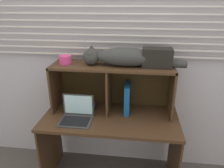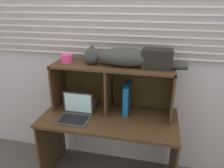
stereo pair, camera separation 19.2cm
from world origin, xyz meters
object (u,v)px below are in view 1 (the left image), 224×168
(laptop, at_px, (77,115))
(book_stack, at_px, (86,106))
(cat, at_px, (122,57))
(binder_upright, at_px, (127,98))
(storage_box, at_px, (157,58))
(small_basket, at_px, (65,60))

(laptop, relative_size, book_stack, 1.40)
(cat, height_order, book_stack, cat)
(cat, bearing_deg, binder_upright, -0.00)
(cat, height_order, storage_box, cat)
(laptop, bearing_deg, small_basket, 123.35)
(cat, height_order, binder_upright, cat)
(book_stack, bearing_deg, small_basket, -179.96)
(binder_upright, relative_size, book_stack, 1.38)
(cat, relative_size, binder_upright, 3.24)
(small_basket, bearing_deg, laptop, -56.65)
(cat, distance_m, laptop, 0.69)
(laptop, distance_m, book_stack, 0.22)
(laptop, height_order, book_stack, laptop)
(small_basket, relative_size, storage_box, 0.43)
(book_stack, height_order, storage_box, storage_box)
(book_stack, relative_size, small_basket, 1.85)
(binder_upright, bearing_deg, small_basket, 180.00)
(binder_upright, xyz_separation_m, storage_box, (0.26, 0.00, 0.42))
(cat, xyz_separation_m, small_basket, (-0.55, -0.00, -0.04))
(binder_upright, relative_size, storage_box, 1.10)
(laptop, xyz_separation_m, small_basket, (-0.14, 0.22, 0.47))
(laptop, xyz_separation_m, storage_box, (0.73, 0.22, 0.52))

